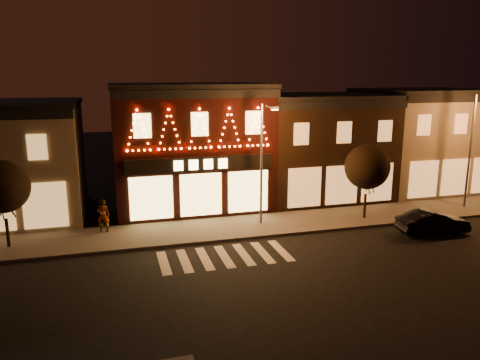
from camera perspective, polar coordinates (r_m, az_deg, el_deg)
name	(u,v)px	position (r m, az deg, el deg)	size (l,w,h in m)	color
ground	(247,292)	(19.82, 0.91, -13.62)	(120.00, 120.00, 0.00)	black
sidewalk_far	(241,227)	(27.43, 0.15, -5.80)	(44.00, 4.00, 0.15)	#47423D
building_pulp	(189,145)	(31.75, -6.29, 4.28)	(10.20, 8.34, 8.30)	black
building_right_a	(317,145)	(34.63, 9.45, 4.22)	(9.20, 8.28, 7.50)	black
building_right_b	(422,139)	(39.26, 21.50, 4.72)	(9.20, 8.28, 7.80)	#7A6D57
streetlamp_mid	(263,155)	(26.75, 2.88, 3.06)	(0.58, 1.63, 7.08)	#59595E
streetlamp_right	(474,143)	(33.81, 26.89, 4.14)	(0.69, 1.71, 7.49)	#59595E
tree_left	(2,187)	(26.22, -27.25, -0.75)	(2.71, 2.71, 4.53)	black
tree_right	(367,167)	(29.20, 15.41, 1.57)	(2.75, 2.75, 4.60)	black
dark_sedan	(433,222)	(28.55, 22.66, -4.82)	(1.41, 4.04, 1.33)	black
pedestrian	(103,216)	(27.24, -16.51, -4.22)	(0.69, 0.45, 1.89)	gray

